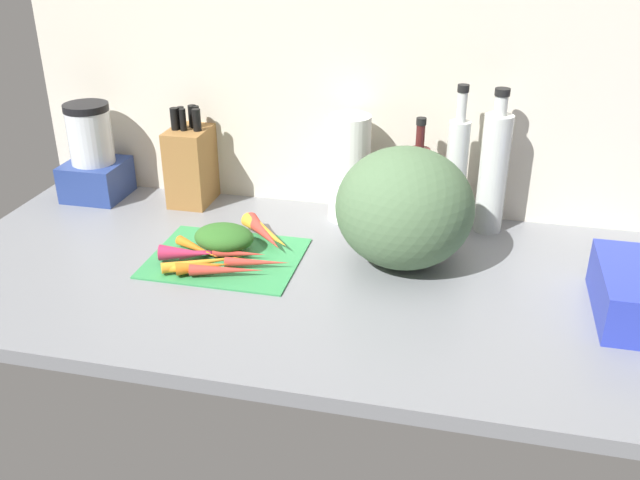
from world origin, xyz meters
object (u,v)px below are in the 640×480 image
(carrot_9, at_px, (264,233))
(carrot_6, at_px, (186,253))
(cutting_board, at_px, (226,257))
(blender_appliance, at_px, (93,158))
(carrot_7, at_px, (203,267))
(carrot_3, at_px, (266,232))
(carrot_1, at_px, (202,262))
(carrot_4, at_px, (239,254))
(paper_towel_roll, at_px, (349,168))
(bottle_1, at_px, (456,172))
(winter_squash, at_px, (404,208))
(bottle_2, at_px, (493,171))
(carrot_5, at_px, (198,248))
(carrot_2, at_px, (205,252))
(carrot_8, at_px, (227,270))
(knife_block, at_px, (192,164))
(bottle_0, at_px, (417,183))
(carrot_10, at_px, (191,268))
(carrot_0, at_px, (257,262))

(carrot_9, bearing_deg, carrot_6, -134.73)
(cutting_board, height_order, blender_appliance, blender_appliance)
(carrot_7, bearing_deg, carrot_3, 65.76)
(carrot_1, bearing_deg, carrot_4, 43.74)
(paper_towel_roll, distance_m, bottle_1, 0.25)
(carrot_1, height_order, paper_towel_roll, paper_towel_roll)
(winter_squash, distance_m, bottle_2, 0.28)
(carrot_7, xyz_separation_m, paper_towel_roll, (0.24, 0.36, 0.11))
(carrot_5, height_order, winter_squash, winter_squash)
(carrot_1, xyz_separation_m, bottle_2, (0.59, 0.35, 0.13))
(winter_squash, bearing_deg, carrot_2, -168.70)
(bottle_1, bearing_deg, winter_squash, -114.88)
(carrot_2, bearing_deg, carrot_8, -42.45)
(carrot_5, relative_size, winter_squash, 0.45)
(knife_block, xyz_separation_m, bottle_0, (0.58, -0.01, 0.00))
(blender_appliance, bearing_deg, winter_squash, -13.12)
(carrot_4, bearing_deg, carrot_7, -123.00)
(carrot_2, bearing_deg, carrot_10, -90.23)
(carrot_2, relative_size, knife_block, 0.44)
(carrot_0, distance_m, winter_squash, 0.33)
(carrot_7, height_order, carrot_8, carrot_7)
(cutting_board, height_order, bottle_0, bottle_0)
(carrot_9, height_order, paper_towel_roll, paper_towel_roll)
(carrot_10, height_order, bottle_2, bottle_2)
(carrot_3, relative_size, carrot_10, 1.57)
(carrot_4, height_order, bottle_2, bottle_2)
(carrot_6, xyz_separation_m, paper_towel_roll, (0.29, 0.32, 0.10))
(carrot_6, bearing_deg, knife_block, 109.57)
(carrot_1, height_order, carrot_8, same)
(bottle_1, bearing_deg, carrot_9, -156.43)
(carrot_2, xyz_separation_m, winter_squash, (0.42, 0.08, 0.11))
(carrot_0, distance_m, carrot_2, 0.13)
(cutting_board, distance_m, carrot_10, 0.10)
(carrot_3, distance_m, carrot_5, 0.16)
(bottle_1, bearing_deg, carrot_10, -144.90)
(carrot_3, xyz_separation_m, carrot_7, (-0.08, -0.18, -0.00))
(carrot_0, relative_size, winter_squash, 0.47)
(carrot_7, distance_m, bottle_2, 0.70)
(carrot_5, bearing_deg, winter_squash, 9.28)
(carrot_3, bearing_deg, winter_squash, -5.20)
(carrot_2, relative_size, carrot_8, 0.71)
(carrot_9, distance_m, bottle_2, 0.55)
(carrot_8, xyz_separation_m, carrot_10, (-0.08, -0.01, -0.00))
(carrot_9, bearing_deg, carrot_7, -113.93)
(carrot_4, distance_m, bottle_0, 0.46)
(carrot_2, bearing_deg, carrot_0, -9.14)
(carrot_1, bearing_deg, carrot_8, -18.87)
(carrot_6, relative_size, paper_towel_roll, 0.45)
(cutting_board, bearing_deg, bottle_2, 27.05)
(winter_squash, relative_size, blender_appliance, 1.16)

